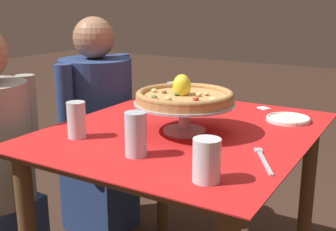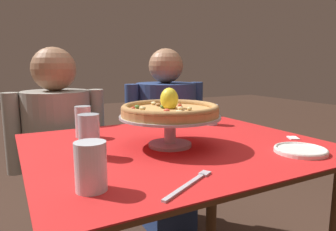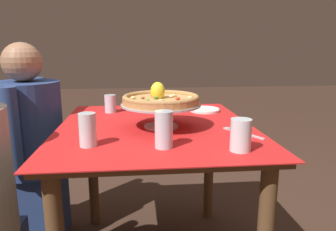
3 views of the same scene
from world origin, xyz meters
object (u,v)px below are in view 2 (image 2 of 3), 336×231
at_px(pizza, 170,109).
at_px(sugar_packet, 293,138).
at_px(side_plate, 301,150).
at_px(water_glass_back_right, 211,116).
at_px(water_glass_side_left, 89,139).
at_px(water_glass_back_left, 83,124).
at_px(diner_left, 59,157).
at_px(pizza_stand, 170,123).
at_px(water_glass_front_left, 91,169).
at_px(diner_right, 166,143).
at_px(dinner_fork, 191,183).

xyz_separation_m(pizza, sugar_packet, (0.48, -0.13, -0.13)).
distance_m(side_plate, sugar_packet, 0.20).
xyz_separation_m(water_glass_back_right, sugar_packet, (0.12, -0.39, -0.04)).
xyz_separation_m(water_glass_side_left, side_plate, (0.63, -0.29, -0.05)).
distance_m(water_glass_back_left, side_plate, 0.81).
xyz_separation_m(water_glass_side_left, diner_left, (0.01, 0.72, -0.26)).
relative_size(pizza_stand, pizza, 1.05).
bearing_deg(diner_left, water_glass_side_left, -90.62).
xyz_separation_m(water_glass_front_left, water_glass_back_left, (0.11, 0.54, 0.00)).
bearing_deg(pizza_stand, diner_left, 110.64).
relative_size(pizza, diner_right, 0.30).
relative_size(water_glass_back_right, sugar_packet, 1.97).
bearing_deg(diner_left, pizza_stand, -69.36).
xyz_separation_m(water_glass_back_right, water_glass_back_left, (-0.61, 0.04, 0.01)).
distance_m(pizza, diner_right, 0.85).
bearing_deg(pizza, water_glass_back_left, 129.51).
bearing_deg(pizza_stand, side_plate, -39.05).
height_order(water_glass_back_right, water_glass_front_left, water_glass_front_left).
xyz_separation_m(side_plate, sugar_packet, (0.14, 0.15, -0.01)).
height_order(water_glass_back_right, dinner_fork, water_glass_back_right).
xyz_separation_m(dinner_fork, diner_left, (-0.15, 1.07, -0.21)).
height_order(water_glass_back_left, side_plate, water_glass_back_left).
bearing_deg(pizza_stand, sugar_packet, -15.30).
xyz_separation_m(water_glass_back_right, dinner_fork, (-0.49, -0.59, -0.04)).
height_order(water_glass_back_right, diner_left, diner_left).
height_order(diner_left, diner_right, diner_right).
height_order(pizza_stand, water_glass_back_right, pizza_stand).
relative_size(water_glass_side_left, sugar_packet, 2.72).
height_order(pizza, diner_left, diner_left).
bearing_deg(water_glass_front_left, sugar_packet, 8.37).
bearing_deg(diner_right, water_glass_back_left, -145.20).
bearing_deg(dinner_fork, diner_left, 98.04).
bearing_deg(diner_left, diner_right, -2.68).
bearing_deg(water_glass_back_right, diner_left, 143.33).
height_order(water_glass_side_left, dinner_fork, water_glass_side_left).
relative_size(pizza_stand, dinner_fork, 1.81).
bearing_deg(sugar_packet, pizza_stand, 164.70).
distance_m(pizza, water_glass_front_left, 0.44).
xyz_separation_m(pizza_stand, water_glass_front_left, (-0.35, -0.25, -0.03)).
bearing_deg(side_plate, pizza_stand, 140.95).
bearing_deg(water_glass_front_left, pizza, 36.31).
bearing_deg(water_glass_front_left, diner_left, 85.89).
bearing_deg(water_glass_side_left, water_glass_back_left, 80.74).
bearing_deg(diner_left, dinner_fork, -81.96).
xyz_separation_m(pizza, water_glass_back_left, (-0.24, 0.29, -0.08)).
height_order(pizza_stand, water_glass_front_left, water_glass_front_left).
distance_m(pizza, water_glass_side_left, 0.29).
bearing_deg(diner_right, sugar_packet, -81.41).
bearing_deg(water_glass_front_left, dinner_fork, -19.72).
relative_size(water_glass_side_left, side_plate, 0.80).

